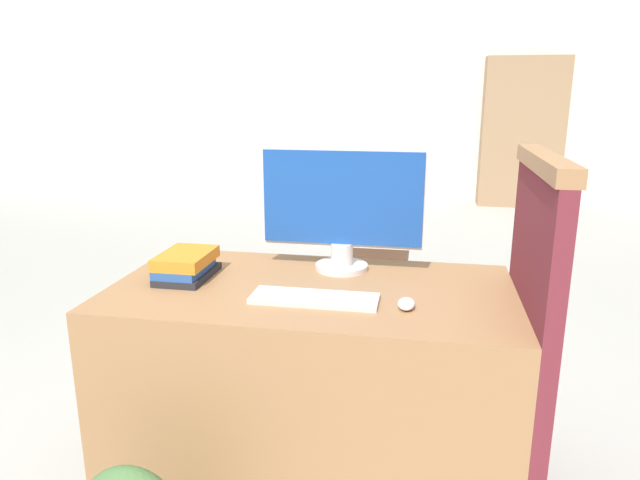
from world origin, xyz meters
TOP-DOWN VIEW (x-y plane):
  - wall_back at (0.00, 6.02)m, footprint 12.00×0.06m
  - desk at (0.00, 0.37)m, footprint 1.36×0.73m
  - carrel_divider at (0.71, 0.32)m, footprint 0.07×0.63m
  - monitor at (0.07, 0.58)m, footprint 0.61×0.19m
  - keyboard at (0.04, 0.24)m, footprint 0.41×0.14m
  - mouse at (0.32, 0.23)m, footprint 0.05×0.09m
  - book_stack at (-0.46, 0.38)m, footprint 0.17×0.25m
  - far_chair at (0.07, 2.02)m, footprint 0.44×0.44m
  - bookshelf_far at (1.47, 5.78)m, footprint 0.94×0.32m

SIDE VIEW (x-z plane):
  - desk at x=0.00m, z-range 0.00..0.74m
  - far_chair at x=0.07m, z-range 0.04..1.02m
  - carrel_divider at x=0.71m, z-range 0.01..1.22m
  - keyboard at x=0.04m, z-range 0.74..0.75m
  - mouse at x=0.32m, z-range 0.74..0.77m
  - book_stack at x=-0.46m, z-range 0.74..0.83m
  - bookshelf_far at x=1.47m, z-range 0.00..1.75m
  - monitor at x=0.07m, z-range 0.75..1.20m
  - wall_back at x=0.00m, z-range 0.00..2.80m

